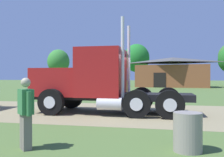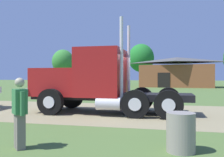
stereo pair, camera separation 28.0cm
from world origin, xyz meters
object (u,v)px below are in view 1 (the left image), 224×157
(truck_foreground_white, at_px, (94,82))
(steel_barrel, at_px, (188,132))
(shed_building, at_px, (172,73))
(visitor_by_barrel, at_px, (26,111))

(truck_foreground_white, height_order, steel_barrel, truck_foreground_white)
(steel_barrel, relative_size, shed_building, 0.07)
(shed_building, bearing_deg, visitor_by_barrel, -96.90)
(visitor_by_barrel, bearing_deg, shed_building, 83.10)
(visitor_by_barrel, xyz_separation_m, steel_barrel, (3.48, 0.57, -0.42))
(truck_foreground_white, height_order, shed_building, shed_building)
(truck_foreground_white, xyz_separation_m, visitor_by_barrel, (0.09, -5.76, -0.53))
(visitor_by_barrel, bearing_deg, truck_foreground_white, 90.87)
(steel_barrel, bearing_deg, truck_foreground_white, 124.55)
(truck_foreground_white, height_order, visitor_by_barrel, truck_foreground_white)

